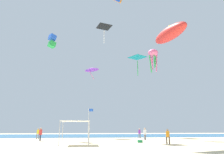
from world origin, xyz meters
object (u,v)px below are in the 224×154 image
person_near_tent (145,133)px  banner_flag (89,122)px  kite_octopus_pink (153,54)px  person_central (168,135)px  cooler_box (140,141)px  kite_diamond_teal (137,58)px  person_rightmost (38,133)px  person_leftmost (41,133)px  kite_diamond_black (104,28)px  kite_delta_purple (92,69)px  kite_inflatable_red (170,33)px  person_far_shore (139,132)px  canopy_tent (75,122)px  kite_box_blue (52,41)px

person_near_tent → banner_flag: size_ratio=0.42×
kite_octopus_pink → person_near_tent: bearing=9.2°
person_central → banner_flag: banner_flag is taller
cooler_box → kite_diamond_teal: bearing=76.2°
kite_octopus_pink → kite_diamond_teal: kite_diamond_teal is taller
person_rightmost → banner_flag: 12.10m
person_leftmost → kite_diamond_black: (8.56, 0.36, 16.30)m
person_leftmost → person_rightmost: (-1.62, 6.24, -0.04)m
kite_delta_purple → kite_diamond_black: bearing=9.5°
person_leftmost → person_central: (15.07, -7.54, -0.08)m
person_near_tent → kite_inflatable_red: size_ratio=0.23×
kite_octopus_pink → person_central: bearing=47.0°
kite_diamond_teal → person_far_shore: bearing=132.9°
person_near_tent → person_central: size_ratio=1.07×
canopy_tent → person_rightmost: bearing=115.7°
kite_box_blue → canopy_tent: bearing=168.3°
cooler_box → kite_inflatable_red: 17.15m
banner_flag → kite_diamond_black: (2.09, 2.98, 14.86)m
person_central → kite_inflatable_red: size_ratio=0.22×
kite_octopus_pink → kite_box_blue: (-17.26, 1.11, 1.99)m
person_central → kite_box_blue: size_ratio=0.70×
person_central → kite_diamond_black: 19.32m
person_leftmost → person_far_shore: bearing=96.5°
canopy_tent → cooler_box: canopy_tent is taller
person_rightmost → kite_delta_purple: size_ratio=0.61×
kite_inflatable_red → kite_diamond_teal: bearing=-9.1°
canopy_tent → person_central: 10.18m
kite_diamond_black → kite_box_blue: bearing=-128.3°
kite_octopus_pink → kite_delta_purple: (-10.34, 5.89, -1.38)m
cooler_box → kite_octopus_pink: size_ratio=0.14×
person_leftmost → kite_diamond_black: bearing=75.1°
banner_flag → kite_diamond_black: 15.30m
person_leftmost → kite_box_blue: bearing=162.7°
kite_octopus_pink → cooler_box: bearing=27.4°
kite_octopus_pink → kite_inflatable_red: bearing=75.6°
kite_diamond_teal → kite_diamond_black: bearing=112.5°
kite_diamond_black → kite_delta_purple: (-1.64, 8.35, -4.59)m
kite_inflatable_red → cooler_box: bearing=100.7°
person_rightmost → kite_diamond_black: (10.18, -5.89, 16.34)m
cooler_box → kite_inflatable_red: (5.99, 3.03, 15.78)m
person_leftmost → kite_inflatable_red: bearing=67.5°
canopy_tent → kite_box_blue: kite_box_blue is taller
banner_flag → kite_diamond_black: size_ratio=1.46×
kite_inflatable_red → kite_octopus_pink: (-1.35, 4.52, -1.83)m
kite_diamond_teal → canopy_tent: bearing=116.2°
person_leftmost → person_far_shore: (15.46, 6.83, -0.07)m
cooler_box → kite_diamond_teal: (4.23, 17.18, 16.35)m
person_far_shore → kite_delta_purple: (-8.54, 1.88, 11.78)m
canopy_tent → kite_octopus_pink: kite_octopus_pink is taller
person_rightmost → kite_octopus_pink: (18.88, -3.42, 13.13)m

